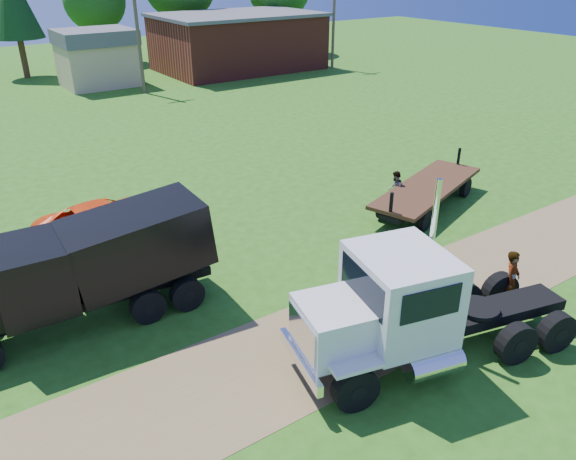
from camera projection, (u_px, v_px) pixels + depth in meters
ground at (382, 316)px, 17.86m from camera, size 140.00×140.00×0.00m
dirt_track at (382, 316)px, 17.86m from camera, size 120.00×4.20×0.01m
white_semi_tractor at (402, 310)px, 15.10m from camera, size 8.69×4.55×5.13m
black_dump_truck at (91, 264)px, 16.99m from camera, size 8.14×2.81×3.50m
orange_pickup at (107, 220)px, 22.59m from camera, size 5.62×2.88×1.52m
flatbed_trailer at (427, 190)px, 25.27m from camera, size 7.63×4.41×1.87m
spectator_a at (511, 279)px, 17.97m from camera, size 0.85×0.70×1.99m
spectator_b at (395, 189)px, 25.35m from camera, size 1.03×0.99×1.66m
brick_building at (238, 41)px, 55.41m from camera, size 15.40×10.40×5.30m
tan_shed at (97, 57)px, 48.37m from camera, size 6.20×5.40×4.70m
utility_poles at (138, 33)px, 44.69m from camera, size 42.20×0.28×9.00m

